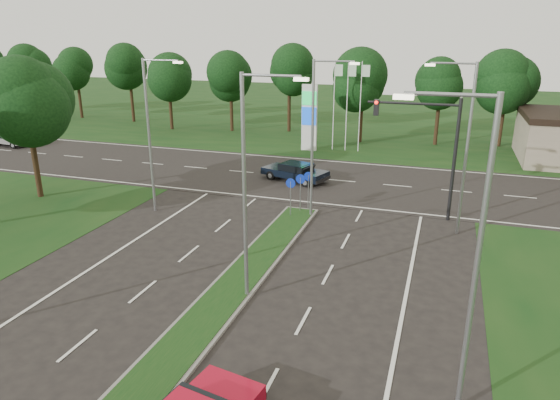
% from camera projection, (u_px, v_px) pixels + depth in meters
% --- Properties ---
extents(ground, '(160.00, 160.00, 0.00)m').
position_uv_depth(ground, '(149.00, 385.00, 15.36)').
color(ground, black).
rests_on(ground, ground).
extents(verge_far, '(160.00, 50.00, 0.02)m').
position_uv_depth(verge_far, '(383.00, 117.00, 64.81)').
color(verge_far, black).
rests_on(verge_far, ground).
extents(cross_road, '(160.00, 12.00, 0.02)m').
position_uv_depth(cross_road, '(329.00, 180.00, 36.94)').
color(cross_road, black).
rests_on(cross_road, ground).
extents(median_kerb, '(2.00, 26.00, 0.12)m').
position_uv_depth(median_kerb, '(208.00, 317.00, 18.94)').
color(median_kerb, slate).
rests_on(median_kerb, ground).
extents(streetlight_median_near, '(2.53, 0.22, 9.00)m').
position_uv_depth(streetlight_median_near, '(249.00, 179.00, 18.84)').
color(streetlight_median_near, gray).
rests_on(streetlight_median_near, ground).
extents(streetlight_median_far, '(2.53, 0.22, 9.00)m').
position_uv_depth(streetlight_median_far, '(316.00, 132.00, 27.83)').
color(streetlight_median_far, gray).
rests_on(streetlight_median_far, ground).
extents(streetlight_left_far, '(2.53, 0.22, 9.00)m').
position_uv_depth(streetlight_left_far, '(151.00, 128.00, 28.84)').
color(streetlight_left_far, gray).
rests_on(streetlight_left_far, ground).
extents(streetlight_right_far, '(2.53, 0.22, 9.00)m').
position_uv_depth(streetlight_right_far, '(464.00, 141.00, 25.48)').
color(streetlight_right_far, gray).
rests_on(streetlight_right_far, ground).
extents(streetlight_right_near, '(2.53, 0.22, 9.00)m').
position_uv_depth(streetlight_right_near, '(471.00, 246.00, 12.89)').
color(streetlight_right_near, gray).
rests_on(streetlight_right_near, ground).
extents(traffic_signal, '(5.10, 0.42, 7.00)m').
position_uv_depth(traffic_signal, '(432.00, 140.00, 27.90)').
color(traffic_signal, black).
rests_on(traffic_signal, ground).
extents(median_signs, '(1.16, 1.76, 2.38)m').
position_uv_depth(median_signs, '(300.00, 186.00, 29.56)').
color(median_signs, gray).
rests_on(median_signs, ground).
extents(gas_pylon, '(5.80, 1.26, 8.00)m').
position_uv_depth(gas_pylon, '(312.00, 116.00, 45.20)').
color(gas_pylon, silver).
rests_on(gas_pylon, ground).
extents(tree_left_far, '(5.20, 5.20, 8.86)m').
position_uv_depth(tree_left_far, '(17.00, 104.00, 31.35)').
color(tree_left_far, black).
rests_on(tree_left_far, ground).
extents(treeline_far, '(6.00, 6.00, 9.90)m').
position_uv_depth(treeline_far, '(369.00, 71.00, 49.07)').
color(treeline_far, black).
rests_on(treeline_far, ground).
extents(navy_sedan, '(5.18, 3.33, 1.32)m').
position_uv_depth(navy_sedan, '(295.00, 171.00, 36.47)').
color(navy_sedan, black).
rests_on(navy_sedan, ground).
extents(far_car_a, '(4.70, 2.31, 1.31)m').
position_uv_depth(far_car_a, '(10.00, 138.00, 47.94)').
color(far_car_a, gray).
rests_on(far_car_a, ground).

